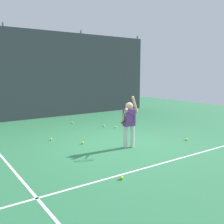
% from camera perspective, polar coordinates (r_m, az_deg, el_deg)
% --- Properties ---
extents(ground_plane, '(20.00, 20.00, 0.00)m').
position_cam_1_polar(ground_plane, '(7.24, 1.90, -7.09)').
color(ground_plane, '#2D7247').
extents(court_line_baseline, '(9.00, 0.05, 0.00)m').
position_cam_1_polar(court_line_baseline, '(6.00, 12.06, -10.66)').
color(court_line_baseline, white).
rests_on(court_line_baseline, ground).
extents(back_fence_windscreen, '(10.45, 0.08, 3.72)m').
position_cam_1_polar(back_fence_windscreen, '(11.63, -13.96, 7.94)').
color(back_fence_windscreen, '#383D42').
rests_on(back_fence_windscreen, ground).
extents(fence_post_1, '(0.09, 0.09, 3.87)m').
position_cam_1_polar(fence_post_1, '(11.20, -22.26, 7.91)').
color(fence_post_1, slate).
rests_on(fence_post_1, ground).
extents(fence_post_2, '(0.09, 0.09, 3.87)m').
position_cam_1_polar(fence_post_2, '(12.40, -6.67, 8.52)').
color(fence_post_2, slate).
rests_on(fence_post_2, ground).
extents(fence_post_3, '(0.09, 0.09, 3.87)m').
position_cam_1_polar(fence_post_3, '(14.31, 5.49, 8.57)').
color(fence_post_3, slate).
rests_on(fence_post_3, ground).
extents(tennis_player, '(0.75, 0.57, 1.35)m').
position_cam_1_polar(tennis_player, '(6.79, 3.77, -1.87)').
color(tennis_player, silver).
rests_on(tennis_player, ground).
extents(tennis_ball_0, '(0.07, 0.07, 0.07)m').
position_cam_1_polar(tennis_ball_0, '(7.30, -6.46, -6.74)').
color(tennis_ball_0, '#CCE033').
rests_on(tennis_ball_0, ground).
extents(tennis_ball_1, '(0.07, 0.07, 0.07)m').
position_cam_1_polar(tennis_ball_1, '(9.48, -1.75, -3.07)').
color(tennis_ball_1, '#CCE033').
rests_on(tennis_ball_1, ground).
extents(tennis_ball_3, '(0.07, 0.07, 0.07)m').
position_cam_1_polar(tennis_ball_3, '(10.20, -8.70, -2.33)').
color(tennis_ball_3, '#CCE033').
rests_on(tennis_ball_3, ground).
extents(tennis_ball_4, '(0.07, 0.07, 0.07)m').
position_cam_1_polar(tennis_ball_4, '(7.84, -13.26, -5.83)').
color(tennis_ball_4, '#CCE033').
rests_on(tennis_ball_4, ground).
extents(tennis_ball_5, '(0.07, 0.07, 0.07)m').
position_cam_1_polar(tennis_ball_5, '(7.92, 16.08, -5.80)').
color(tennis_ball_5, '#CCE033').
rests_on(tennis_ball_5, ground).
extents(tennis_ball_6, '(0.07, 0.07, 0.07)m').
position_cam_1_polar(tennis_ball_6, '(4.98, 2.11, -14.24)').
color(tennis_ball_6, '#CCE033').
rests_on(tennis_ball_6, ground).
extents(tennis_ball_7, '(0.07, 0.07, 0.07)m').
position_cam_1_polar(tennis_ball_7, '(9.28, 0.76, -3.33)').
color(tennis_ball_7, '#CCE033').
rests_on(tennis_ball_7, ground).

